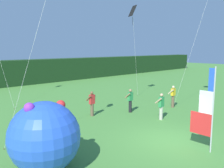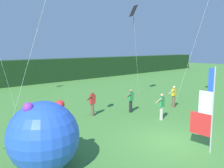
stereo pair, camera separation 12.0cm
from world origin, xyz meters
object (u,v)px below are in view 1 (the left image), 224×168
at_px(person_near_banner, 92,103).
at_px(person_far_left, 161,106).
at_px(person_far_right, 130,100).
at_px(inflatable_balloon, 45,137).
at_px(banner_flag, 206,111).
at_px(person_mid_field, 173,96).
at_px(kite_black_diamond_3, 133,15).

xyz_separation_m(person_near_banner, person_far_left, (2.67, -3.61, 0.01)).
relative_size(person_far_left, person_far_right, 1.02).
relative_size(person_far_right, inflatable_balloon, 0.62).
xyz_separation_m(banner_flag, person_far_right, (2.27, 6.50, -0.91)).
bearing_deg(person_near_banner, inflatable_balloon, -141.94).
bearing_deg(person_mid_field, inflatable_balloon, -169.81).
bearing_deg(person_far_right, person_near_banner, 156.48).
height_order(banner_flag, person_near_banner, banner_flag).
distance_m(banner_flag, person_far_right, 6.94).
relative_size(person_far_left, kite_black_diamond_3, 0.21).
distance_m(person_far_right, inflatable_balloon, 8.91).
bearing_deg(banner_flag, person_far_right, 70.73).
distance_m(banner_flag, person_mid_field, 7.78).
xyz_separation_m(inflatable_balloon, kite_black_diamond_3, (11.92, 6.53, 6.04)).
bearing_deg(person_mid_field, person_far_left, -159.32).
height_order(banner_flag, kite_black_diamond_3, kite_black_diamond_3).
height_order(person_near_banner, person_far_right, person_near_banner).
distance_m(person_near_banner, kite_black_diamond_3, 9.20).
height_order(person_mid_field, person_far_right, person_mid_field).
xyz_separation_m(banner_flag, person_near_banner, (-0.27, 7.60, -0.90)).
relative_size(banner_flag, person_far_right, 2.26).
xyz_separation_m(banner_flag, person_mid_field, (5.69, 5.23, -0.89)).
xyz_separation_m(person_near_banner, person_far_right, (2.54, -1.10, -0.01)).
bearing_deg(inflatable_balloon, person_mid_field, 10.19).
bearing_deg(person_far_right, inflatable_balloon, -157.81).
bearing_deg(person_far_right, person_mid_field, -20.37).
relative_size(banner_flag, person_far_left, 2.22).
distance_m(person_near_banner, person_mid_field, 6.41).
distance_m(person_mid_field, inflatable_balloon, 11.85).
height_order(person_far_left, person_far_right, person_far_left).
distance_m(person_far_left, kite_black_diamond_3, 9.29).
relative_size(person_mid_field, inflatable_balloon, 0.63).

